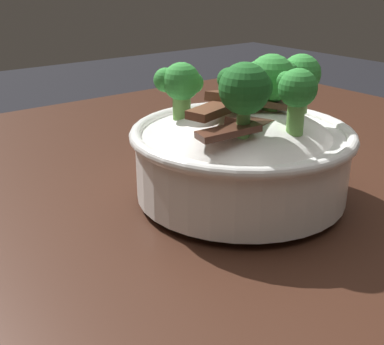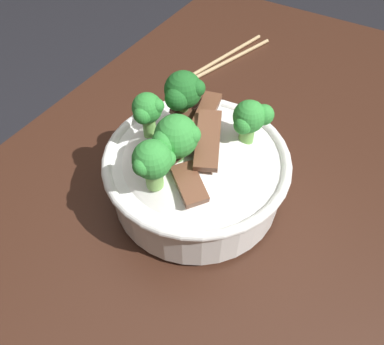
% 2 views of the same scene
% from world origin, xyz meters
% --- Properties ---
extents(dining_table, '(1.10, 0.80, 0.79)m').
position_xyz_m(dining_table, '(0.00, 0.00, 0.66)').
color(dining_table, '#381E14').
rests_on(dining_table, ground).
extents(rice_bowl, '(0.23, 0.23, 0.15)m').
position_xyz_m(rice_bowl, '(0.03, -0.10, 0.84)').
color(rice_bowl, white).
rests_on(rice_bowl, dining_table).
extents(chopsticks_pair, '(0.21, 0.08, 0.01)m').
position_xyz_m(chopsticks_pair, '(-0.28, -0.21, 0.79)').
color(chopsticks_pair, tan).
rests_on(chopsticks_pair, dining_table).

